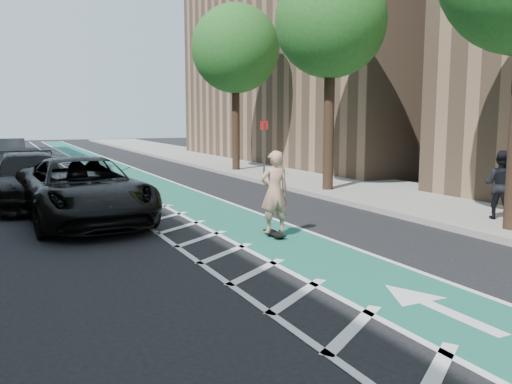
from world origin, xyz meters
TOP-DOWN VIEW (x-y plane):
  - ground at (0.00, 0.00)m, footprint 120.00×120.00m
  - bike_lane at (3.00, 10.00)m, footprint 2.00×90.00m
  - buffer_strip at (1.50, 10.00)m, footprint 1.40×90.00m
  - sidewalk_right at (9.50, 10.00)m, footprint 5.00×90.00m
  - curb_right at (7.05, 10.00)m, footprint 0.12×90.00m
  - building_right_far at (17.50, 20.00)m, footprint 14.00×22.00m
  - tree_r_c at (7.90, 8.00)m, footprint 4.20×4.20m
  - tree_r_d at (7.90, 16.00)m, footprint 4.20×4.20m
  - sign_post at (7.60, 12.00)m, footprint 0.35×0.08m
  - skateboard at (3.03, 2.29)m, footprint 0.28×0.81m
  - skateboarder at (3.03, 2.29)m, footprint 0.69×0.48m
  - suv_near at (-0.51, 5.99)m, footprint 3.11×6.03m
  - suv_far at (-1.58, 9.32)m, footprint 2.26×5.41m
  - car_grey at (-1.64, 26.66)m, footprint 1.53×4.24m
  - pedestrian at (8.66, 1.14)m, footprint 0.89×0.99m
  - barrel_b at (-1.80, 14.00)m, footprint 0.71×0.71m

SIDE VIEW (x-z plane):
  - ground at x=0.00m, z-range 0.00..0.00m
  - buffer_strip at x=1.50m, z-range 0.00..0.01m
  - bike_lane at x=3.00m, z-range 0.00..0.01m
  - sidewalk_right at x=9.50m, z-range 0.00..0.15m
  - curb_right at x=7.05m, z-range 0.00..0.16m
  - skateboard at x=3.03m, z-range 0.03..0.14m
  - barrel_b at x=-1.80m, z-range -0.03..0.94m
  - car_grey at x=-1.64m, z-range 0.00..1.39m
  - suv_far at x=-1.58m, z-range 0.00..1.56m
  - suv_near at x=-0.51m, z-range 0.00..1.63m
  - pedestrian at x=8.66m, z-range 0.15..1.83m
  - skateboarder at x=3.03m, z-range 0.11..1.91m
  - sign_post at x=7.60m, z-range 0.11..2.59m
  - tree_r_c at x=7.90m, z-range 1.82..9.72m
  - tree_r_d at x=7.90m, z-range 1.82..9.72m
  - building_right_far at x=17.50m, z-range 0.00..19.00m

